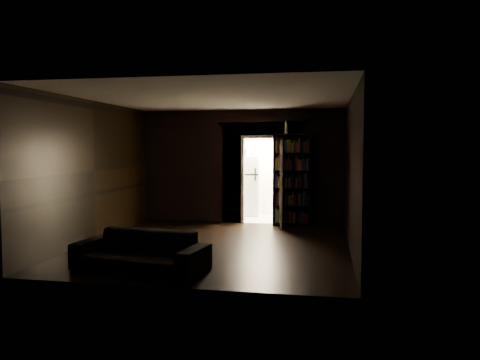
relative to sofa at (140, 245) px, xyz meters
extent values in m
plane|color=black|center=(0.71, 2.01, -0.39)|extent=(5.50, 5.50, 0.00)
cube|color=black|center=(-0.52, 4.81, 1.01)|extent=(2.55, 0.10, 2.80)
cube|color=black|center=(2.43, 4.81, 1.01)|extent=(1.55, 0.10, 2.80)
cube|color=black|center=(1.21, 4.81, 2.06)|extent=(0.90, 0.10, 0.70)
cube|color=black|center=(-1.79, 2.01, 1.01)|extent=(0.02, 5.50, 2.80)
cube|color=black|center=(3.21, 2.01, 1.01)|extent=(0.02, 5.50, 2.80)
cube|color=black|center=(0.71, -0.74, 1.01)|extent=(5.00, 0.02, 2.80)
cube|color=beige|center=(0.71, 2.01, 2.41)|extent=(5.00, 5.50, 0.02)
cube|color=white|center=(1.21, 4.75, 0.66)|extent=(1.04, 0.06, 2.17)
cube|color=beige|center=(1.21, 5.66, -0.44)|extent=(2.20, 1.80, 0.10)
cube|color=white|center=(1.21, 6.51, 0.81)|extent=(2.20, 0.10, 2.40)
cube|color=white|center=(0.16, 5.66, 0.81)|extent=(0.10, 1.60, 2.40)
cube|color=white|center=(2.26, 5.66, 0.81)|extent=(0.10, 1.60, 2.40)
cube|color=white|center=(1.21, 5.66, 2.06)|extent=(2.20, 1.80, 0.10)
cube|color=#BA6469|center=(1.21, 6.45, 1.83)|extent=(2.00, 0.04, 0.26)
imported|color=black|center=(0.00, 0.00, 0.00)|extent=(2.16, 1.21, 0.79)
cube|color=black|center=(1.96, 4.60, 0.71)|extent=(0.94, 0.46, 2.20)
cube|color=white|center=(0.61, 6.12, 0.43)|extent=(0.87, 0.83, 1.65)
cube|color=white|center=(1.72, 4.32, 0.63)|extent=(0.14, 0.85, 2.05)
cube|color=white|center=(1.80, 4.66, 1.97)|extent=(0.12, 0.12, 0.32)
cube|color=black|center=(0.55, 6.14, 1.37)|extent=(0.58, 0.20, 0.23)
camera|label=1|loc=(2.77, -6.61, 1.48)|focal=35.00mm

